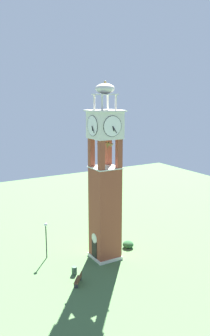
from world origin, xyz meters
The scene contains 7 objects.
ground centered at (0.00, 0.00, 0.00)m, with size 80.00×80.00×0.00m, color #476B3D.
clock_tower centered at (0.00, 0.00, 8.15)m, with size 3.26×3.26×19.10m.
park_bench centered at (3.57, -5.04, 0.48)m, with size 1.51×1.36×0.95m.
lamp_post centered at (-3.25, -5.60, 2.79)m, with size 0.36×0.36×4.04m.
trash_bin centered at (1.63, -4.55, 0.40)m, with size 0.52×0.52×0.80m, color #38513D.
shrub_near_entry centered at (-4.57, 2.00, 0.30)m, with size 0.94×0.94×0.60m, color #234C28.
shrub_left_of_tower centered at (-0.82, 3.64, 0.40)m, with size 1.29×1.29×0.79m, color #234C28.
Camera 1 is at (31.37, -18.42, 17.89)m, focal length 37.79 mm.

